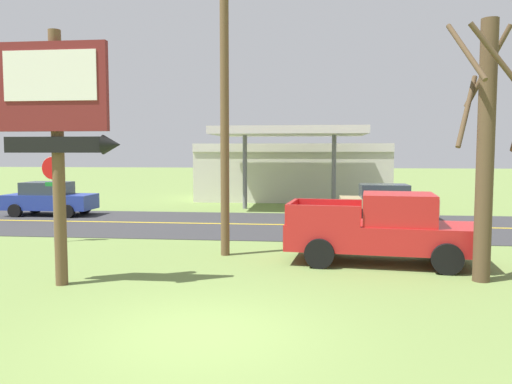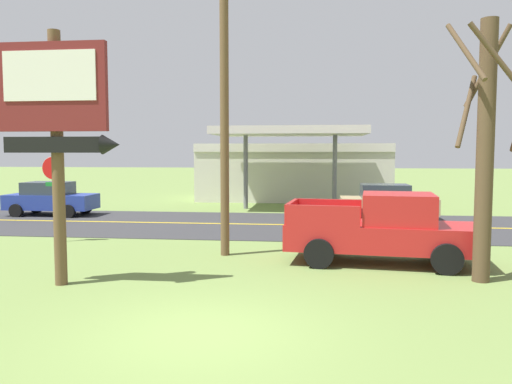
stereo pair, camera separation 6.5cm
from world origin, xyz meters
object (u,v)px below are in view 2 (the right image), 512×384
motel_sign (56,115)px  car_blue_mid_lane (51,199)px  stop_sign (54,183)px  car_tan_near_lane (387,202)px  pickup_red_parked_on_lawn (383,229)px  utility_pole (224,92)px  gas_station (294,170)px  bare_tree (486,143)px

motel_sign → car_blue_mid_lane: bearing=119.4°
stop_sign → car_tan_near_lane: (12.12, 6.93, -1.20)m
motel_sign → pickup_red_parked_on_lawn: 8.90m
car_blue_mid_lane → motel_sign: bearing=-60.6°
utility_pole → car_tan_near_lane: bearing=54.9°
gas_station → car_blue_mid_lane: size_ratio=2.86×
bare_tree → pickup_red_parked_on_lawn: (-2.08, 1.75, -2.34)m
stop_sign → pickup_red_parked_on_lawn: 11.02m
stop_sign → utility_pole: utility_pole is taller
stop_sign → car_tan_near_lane: stop_sign is taller
stop_sign → gas_station: gas_station is taller
bare_tree → gas_station: (-5.31, 20.51, -1.36)m
car_tan_near_lane → pickup_red_parked_on_lawn: bearing=-98.6°
motel_sign → stop_sign: bearing=119.3°
gas_station → bare_tree: bearing=-75.5°
stop_sign → car_tan_near_lane: bearing=29.8°
motel_sign → car_blue_mid_lane: 14.51m
gas_station → car_blue_mid_lane: gas_station is taller
gas_station → pickup_red_parked_on_lawn: size_ratio=2.23×
stop_sign → utility_pole: size_ratio=0.33×
motel_sign → car_blue_mid_lane: size_ratio=1.39×
motel_sign → bare_tree: bearing=8.9°
utility_pole → bare_tree: bearing=-19.7°
utility_pole → gas_station: 18.41m
motel_sign → gas_station: motel_sign is taller
car_tan_near_lane → car_blue_mid_lane: same height
motel_sign → gas_station: (4.48, 22.05, -1.98)m
pickup_red_parked_on_lawn → car_tan_near_lane: size_ratio=1.28×
car_blue_mid_lane → stop_sign: bearing=-60.5°
utility_pole → bare_tree: (6.64, -2.38, -1.54)m
gas_station → pickup_red_parked_on_lawn: gas_station is taller
gas_station → car_blue_mid_lane: (-11.45, -9.71, -1.11)m
pickup_red_parked_on_lawn → stop_sign: bearing=168.8°
bare_tree → car_blue_mid_lane: bare_tree is taller
motel_sign → utility_pole: 5.11m
gas_station → pickup_red_parked_on_lawn: (3.23, -18.76, -0.98)m
stop_sign → pickup_red_parked_on_lawn: bearing=-11.2°
gas_station → car_tan_near_lane: gas_station is taller
car_tan_near_lane → car_blue_mid_lane: bearing=180.0°
pickup_red_parked_on_lawn → car_blue_mid_lane: 17.25m
gas_station → pickup_red_parked_on_lawn: 19.06m
utility_pole → bare_tree: size_ratio=1.46×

